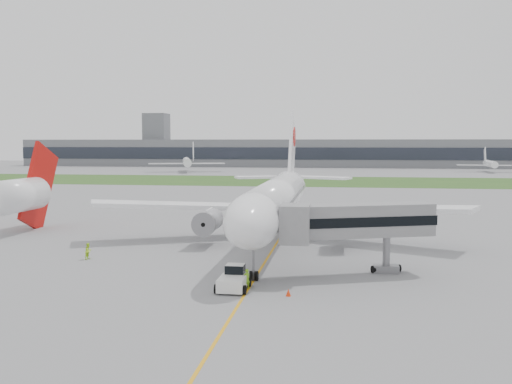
# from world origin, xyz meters

# --- Properties ---
(ground) EXTENTS (600.00, 600.00, 0.00)m
(ground) POSITION_xyz_m (0.00, 0.00, 0.00)
(ground) COLOR gray
(ground) RESTS_ON ground
(apron_markings) EXTENTS (70.00, 70.00, 0.04)m
(apron_markings) POSITION_xyz_m (0.00, -5.00, 0.00)
(apron_markings) COLOR #F1A314
(apron_markings) RESTS_ON ground
(grass_strip) EXTENTS (600.00, 50.00, 0.02)m
(grass_strip) POSITION_xyz_m (0.00, 120.00, 0.01)
(grass_strip) COLOR #28541F
(grass_strip) RESTS_ON ground
(terminal_building) EXTENTS (320.00, 22.30, 14.00)m
(terminal_building) POSITION_xyz_m (0.00, 229.87, 7.00)
(terminal_building) COLOR gray
(terminal_building) RESTS_ON ground
(control_tower) EXTENTS (12.00, 12.00, 56.00)m
(control_tower) POSITION_xyz_m (-90.00, 232.00, 0.00)
(control_tower) COLOR gray
(control_tower) RESTS_ON ground
(airliner) EXTENTS (48.13, 53.95, 17.88)m
(airliner) POSITION_xyz_m (0.00, 4.87, 5.66)
(airliner) COLOR white
(airliner) RESTS_ON ground
(pushback_tug) EXTENTS (2.68, 3.94, 2.01)m
(pushback_tug) POSITION_xyz_m (-1.23, -18.24, 0.93)
(pushback_tug) COLOR white
(pushback_tug) RESTS_ON ground
(jet_bridge) EXTENTS (14.59, 8.87, 6.99)m
(jet_bridge) POSITION_xyz_m (8.76, -11.77, 5.17)
(jet_bridge) COLOR gray
(jet_bridge) RESTS_ON ground
(safety_cone_left) EXTENTS (0.42, 0.42, 0.58)m
(safety_cone_left) POSITION_xyz_m (-0.50, -19.29, 0.29)
(safety_cone_left) COLOR red
(safety_cone_left) RESTS_ON ground
(safety_cone_right) EXTENTS (0.44, 0.44, 0.60)m
(safety_cone_right) POSITION_xyz_m (3.62, -19.75, 0.30)
(safety_cone_right) COLOR red
(safety_cone_right) RESTS_ON ground
(ground_crew_near) EXTENTS (0.75, 0.75, 1.76)m
(ground_crew_near) POSITION_xyz_m (-0.15, -17.97, 0.88)
(ground_crew_near) COLOR #7DC320
(ground_crew_near) RESTS_ON ground
(ground_crew_far) EXTENTS (0.84, 0.99, 1.79)m
(ground_crew_far) POSITION_xyz_m (-19.03, -8.15, 0.90)
(ground_crew_far) COLOR #C7FF2A
(ground_crew_far) RESTS_ON ground
(neighbor_aircraft) EXTENTS (5.00, 16.55, 13.53)m
(neighbor_aircraft) POSITION_xyz_m (-36.26, 7.69, 5.36)
(neighbor_aircraft) COLOR #BC0E0A
(neighbor_aircraft) RESTS_ON ground
(distant_aircraft_left) EXTENTS (38.79, 36.22, 12.29)m
(distant_aircraft_left) POSITION_xyz_m (-56.48, 170.12, 0.00)
(distant_aircraft_left) COLOR white
(distant_aircraft_left) RESTS_ON ground
(distant_aircraft_right) EXTENTS (28.84, 26.03, 10.18)m
(distant_aircraft_right) POSITION_xyz_m (70.58, 185.65, 0.00)
(distant_aircraft_right) COLOR white
(distant_aircraft_right) RESTS_ON ground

